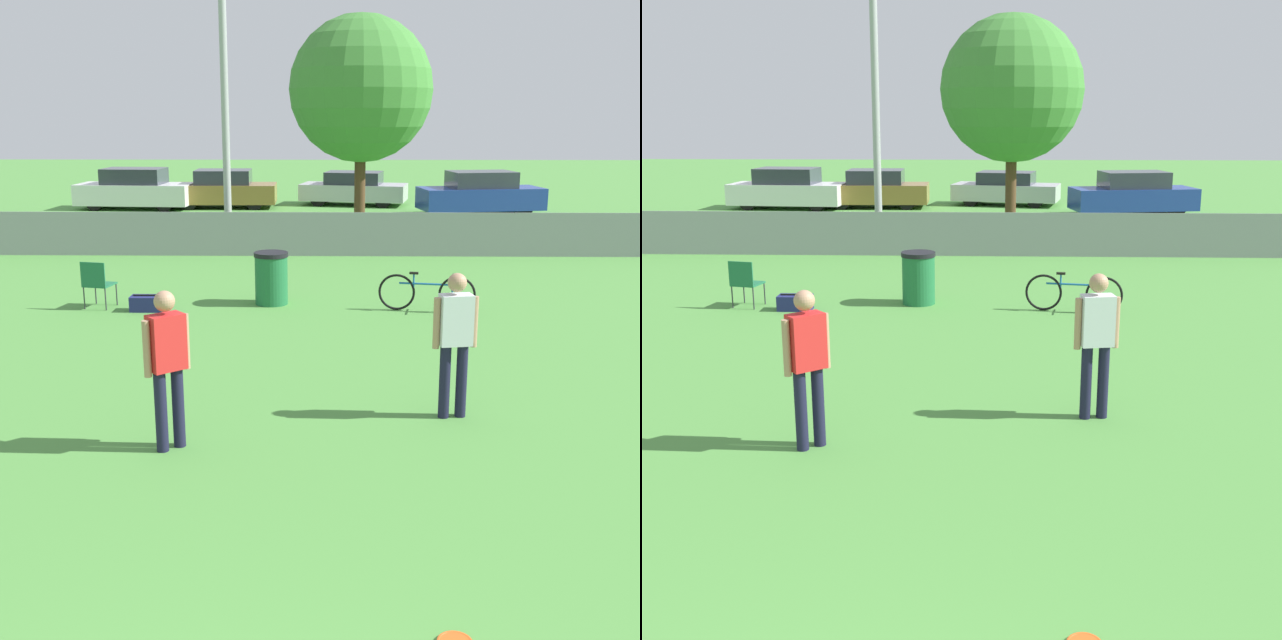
% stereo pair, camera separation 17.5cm
% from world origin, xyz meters
% --- Properties ---
extents(fence_backline, '(22.99, 0.07, 1.21)m').
position_xyz_m(fence_backline, '(0.00, 18.00, 0.55)').
color(fence_backline, gray).
rests_on(fence_backline, ground_plane).
extents(light_pole, '(0.90, 0.36, 9.66)m').
position_xyz_m(light_pole, '(-2.14, 19.61, 5.61)').
color(light_pole, '#9E9EA3').
rests_on(light_pole, ground_plane).
extents(tree_near_pole, '(4.10, 4.10, 6.20)m').
position_xyz_m(tree_near_pole, '(1.47, 21.69, 4.14)').
color(tree_near_pole, '#4C331E').
rests_on(tree_near_pole, ground_plane).
extents(player_receiver_white, '(0.53, 0.28, 1.74)m').
position_xyz_m(player_receiver_white, '(2.13, 7.03, 1.01)').
color(player_receiver_white, '#191933').
rests_on(player_receiver_white, ground_plane).
extents(player_thrower_red, '(0.43, 0.41, 1.74)m').
position_xyz_m(player_thrower_red, '(-1.02, 6.05, 1.01)').
color(player_thrower_red, '#191933').
rests_on(player_thrower_red, ground_plane).
extents(folding_chair_sideline, '(0.57, 0.57, 0.88)m').
position_xyz_m(folding_chair_sideline, '(-3.62, 12.38, 0.50)').
color(folding_chair_sideline, '#333338').
rests_on(folding_chair_sideline, ground_plane).
extents(bicycle_sideline, '(1.74, 0.47, 0.72)m').
position_xyz_m(bicycle_sideline, '(2.41, 12.25, 0.35)').
color(bicycle_sideline, black).
rests_on(bicycle_sideline, ground_plane).
extents(trash_bin, '(0.65, 0.65, 0.99)m').
position_xyz_m(trash_bin, '(-0.45, 12.80, 0.50)').
color(trash_bin, '#1E6638').
rests_on(trash_bin, ground_plane).
extents(gear_bag_sideline, '(0.61, 0.34, 0.30)m').
position_xyz_m(gear_bag_sideline, '(-2.67, 12.21, 0.14)').
color(gear_bag_sideline, navy).
rests_on(gear_bag_sideline, ground_plane).
extents(parked_car_white, '(4.33, 2.06, 1.50)m').
position_xyz_m(parked_car_white, '(-6.70, 28.05, 0.71)').
color(parked_car_white, black).
rests_on(parked_car_white, ground_plane).
extents(parked_car_tan, '(3.97, 1.91, 1.42)m').
position_xyz_m(parked_car_tan, '(-3.45, 28.51, 0.68)').
color(parked_car_tan, black).
rests_on(parked_car_tan, ground_plane).
extents(parked_car_silver, '(4.30, 2.48, 1.28)m').
position_xyz_m(parked_car_silver, '(1.49, 29.46, 0.63)').
color(parked_car_silver, black).
rests_on(parked_car_silver, ground_plane).
extents(parked_car_blue, '(4.50, 2.44, 1.51)m').
position_xyz_m(parked_car_blue, '(5.88, 26.55, 0.72)').
color(parked_car_blue, black).
rests_on(parked_car_blue, ground_plane).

